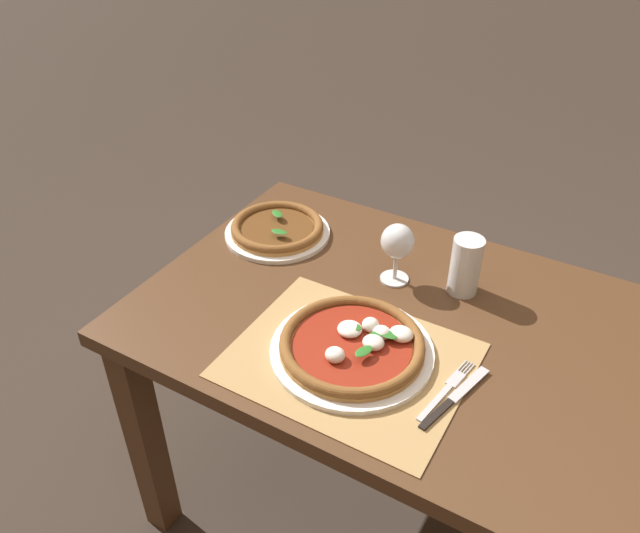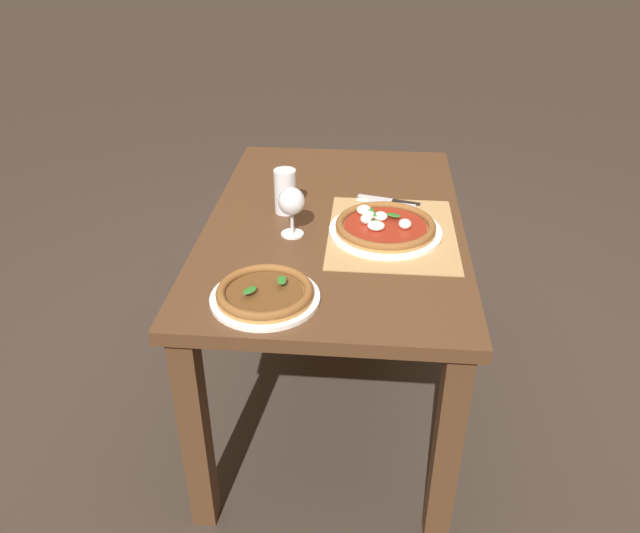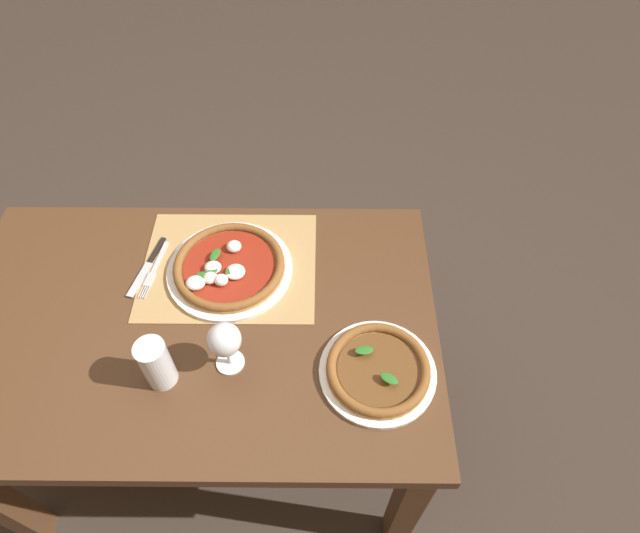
{
  "view_description": "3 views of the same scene",
  "coord_description": "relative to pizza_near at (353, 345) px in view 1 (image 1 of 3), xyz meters",
  "views": [
    {
      "loc": [
        0.35,
        -1.02,
        1.66
      ],
      "look_at": [
        -0.23,
        -0.04,
        0.84
      ],
      "focal_mm": 35.0,
      "sensor_mm": 36.0,
      "label": 1
    },
    {
      "loc": [
        -1.78,
        -0.11,
        1.64
      ],
      "look_at": [
        -0.35,
        0.02,
        0.77
      ],
      "focal_mm": 35.0,
      "sensor_mm": 36.0,
      "label": 2
    },
    {
      "loc": [
        -0.34,
        0.74,
        1.92
      ],
      "look_at": [
        -0.33,
        -0.1,
        0.84
      ],
      "focal_mm": 30.0,
      "sensor_mm": 36.0,
      "label": 3
    }
  ],
  "objects": [
    {
      "name": "pizza_far",
      "position": [
        -0.39,
        0.31,
        -0.0
      ],
      "size": [
        0.28,
        0.28,
        0.04
      ],
      "color": "white",
      "rests_on": "dining_table"
    },
    {
      "name": "pizza_near",
      "position": [
        0.0,
        0.0,
        0.0
      ],
      "size": [
        0.35,
        0.35,
        0.05
      ],
      "color": "white",
      "rests_on": "paper_placemat"
    },
    {
      "name": "ground_plane",
      "position": [
        0.08,
        0.16,
        -0.76
      ],
      "size": [
        24.0,
        24.0,
        0.0
      ],
      "primitive_type": "plane",
      "color": "#382D26"
    },
    {
      "name": "paper_placemat",
      "position": [
        0.0,
        -0.02,
        -0.02
      ],
      "size": [
        0.48,
        0.39,
        0.0
      ],
      "primitive_type": "cube",
      "color": "#A88451",
      "rests_on": "dining_table"
    },
    {
      "name": "fork",
      "position": [
        0.21,
        -0.0,
        -0.02
      ],
      "size": [
        0.05,
        0.2,
        0.0
      ],
      "color": "#B7B7BC",
      "rests_on": "paper_placemat"
    },
    {
      "name": "knife",
      "position": [
        0.23,
        -0.01,
        -0.02
      ],
      "size": [
        0.07,
        0.21,
        0.01
      ],
      "color": "black",
      "rests_on": "paper_placemat"
    },
    {
      "name": "dining_table",
      "position": [
        0.08,
        0.16,
        -0.14
      ],
      "size": [
        1.27,
        0.81,
        0.74
      ],
      "color": "#4C301C",
      "rests_on": "ground"
    },
    {
      "name": "wine_glass",
      "position": [
        -0.03,
        0.28,
        0.08
      ],
      "size": [
        0.08,
        0.08,
        0.16
      ],
      "color": "silver",
      "rests_on": "dining_table"
    },
    {
      "name": "pint_glass",
      "position": [
        0.12,
        0.32,
        0.05
      ],
      "size": [
        0.07,
        0.07,
        0.15
      ],
      "color": "silver",
      "rests_on": "dining_table"
    }
  ]
}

